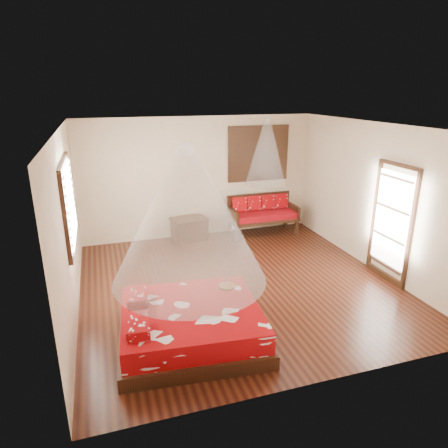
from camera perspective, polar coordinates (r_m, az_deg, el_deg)
The scene contains 10 objects.
room at distance 6.85m, azimuth 2.09°, elevation 2.01°, with size 5.54×5.54×2.84m.
bed at distance 5.77m, azimuth -4.82°, elevation -14.09°, with size 2.13×1.96×0.63m.
daybed at distance 9.74m, azimuth 5.47°, elevation 1.63°, with size 1.63×0.73×0.94m.
storage_chest at distance 9.36m, azimuth -4.98°, elevation -0.68°, with size 0.88×0.71×0.53m.
shutter_panel at distance 9.74m, azimuth 4.94°, elevation 10.00°, with size 1.52×0.06×1.32m.
window_left at distance 6.61m, azimuth -21.27°, elevation 2.79°, with size 0.10×1.74×1.34m.
glazed_door at distance 7.79m, azimuth 22.80°, elevation 0.06°, with size 0.08×1.02×2.16m.
wine_tray at distance 6.15m, azimuth 0.44°, elevation -8.53°, with size 0.26×0.26×0.21m.
mosquito_net_main at distance 5.08m, azimuth -5.13°, elevation 1.25°, with size 2.04×2.04×1.80m, color white.
mosquito_net_daybed at distance 9.30m, azimuth 6.06°, elevation 10.17°, with size 0.95×0.95×1.50m, color white.
Camera 1 is at (-2.22, -6.17, 3.37)m, focal length 32.00 mm.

